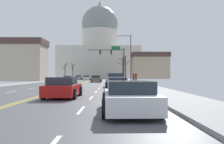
# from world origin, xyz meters

# --- Properties ---
(ground) EXTENTS (20.00, 180.00, 0.20)m
(ground) POSITION_xyz_m (0.00, -0.00, 0.02)
(ground) COLOR #4C4C51
(signal_gantry) EXTENTS (7.91, 0.41, 7.40)m
(signal_gantry) POSITION_xyz_m (5.47, 13.07, 5.39)
(signal_gantry) COLOR #28282D
(signal_gantry) RESTS_ON ground
(street_lamp_right) EXTENTS (2.46, 0.24, 8.12)m
(street_lamp_right) POSITION_xyz_m (7.88, 2.71, 4.95)
(street_lamp_right) COLOR #333338
(street_lamp_right) RESTS_ON ground
(capitol_building) EXTENTS (34.93, 22.25, 34.81)m
(capitol_building) POSITION_xyz_m (0.00, 70.51, 12.51)
(capitol_building) COLOR beige
(capitol_building) RESTS_ON ground
(sedan_near_00) EXTENTS (2.04, 4.27, 1.31)m
(sedan_near_00) POSITION_xyz_m (1.96, 8.24, 0.61)
(sedan_near_00) COLOR #6B6056
(sedan_near_00) RESTS_ON ground
(sedan_near_01) EXTENTS (2.11, 4.25, 1.27)m
(sedan_near_01) POSITION_xyz_m (5.08, 2.31, 0.60)
(sedan_near_01) COLOR black
(sedan_near_01) RESTS_ON ground
(sedan_near_02) EXTENTS (2.10, 4.63, 1.18)m
(sedan_near_02) POSITION_xyz_m (5.16, -3.96, 0.56)
(sedan_near_02) COLOR navy
(sedan_near_02) RESTS_ON ground
(pickup_truck_near_03) EXTENTS (2.42, 5.56, 1.60)m
(pickup_truck_near_03) POSITION_xyz_m (5.35, -9.89, 0.72)
(pickup_truck_near_03) COLOR #ADB2B7
(pickup_truck_near_03) RESTS_ON ground
(sedan_near_04) EXTENTS (2.09, 4.33, 1.14)m
(sedan_near_04) POSITION_xyz_m (5.33, -16.93, 0.54)
(sedan_near_04) COLOR black
(sedan_near_04) RESTS_ON ground
(sedan_near_05) EXTENTS (2.00, 4.30, 1.26)m
(sedan_near_05) POSITION_xyz_m (1.74, -23.89, 0.59)
(sedan_near_05) COLOR #B71414
(sedan_near_05) RESTS_ON ground
(sedan_near_06) EXTENTS (2.07, 4.61, 1.18)m
(sedan_near_06) POSITION_xyz_m (5.36, -29.94, 0.56)
(sedan_near_06) COLOR silver
(sedan_near_06) RESTS_ON ground
(sedan_oncoming_00) EXTENTS (2.04, 4.39, 1.19)m
(sedan_oncoming_00) POSITION_xyz_m (-5.30, 17.78, 0.55)
(sedan_oncoming_00) COLOR silver
(sedan_oncoming_00) RESTS_ON ground
(sedan_oncoming_01) EXTENTS (2.01, 4.42, 1.20)m
(sedan_oncoming_01) POSITION_xyz_m (-1.71, 26.87, 0.57)
(sedan_oncoming_01) COLOR silver
(sedan_oncoming_01) RESTS_ON ground
(sedan_oncoming_02) EXTENTS (2.18, 4.70, 1.26)m
(sedan_oncoming_02) POSITION_xyz_m (-5.24, 37.09, 0.58)
(sedan_oncoming_02) COLOR #9EA3A8
(sedan_oncoming_02) RESTS_ON ground
(flank_building_00) EXTENTS (12.03, 7.31, 9.44)m
(flank_building_00) POSITION_xyz_m (-16.11, 16.53, 4.77)
(flank_building_00) COLOR #B2A38E
(flank_building_00) RESTS_ON ground
(flank_building_01) EXTENTS (13.16, 8.45, 9.29)m
(flank_building_01) POSITION_xyz_m (18.80, 47.75, 4.70)
(flank_building_01) COLOR tan
(flank_building_01) RESTS_ON ground
(bare_tree_00) EXTENTS (2.27, 2.49, 6.53)m
(bare_tree_00) POSITION_xyz_m (8.35, 20.13, 3.40)
(bare_tree_00) COLOR #423328
(bare_tree_00) RESTS_ON ground
(bare_tree_01) EXTENTS (1.75, 2.41, 5.73)m
(bare_tree_01) POSITION_xyz_m (-8.77, 48.71, 2.94)
(bare_tree_01) COLOR #4C3D2D
(bare_tree_01) RESTS_ON ground
(bare_tree_02) EXTENTS (2.39, 2.11, 6.58)m
(bare_tree_02) POSITION_xyz_m (8.01, 26.07, 3.38)
(bare_tree_02) COLOR #4C3D2D
(bare_tree_02) RESTS_ON ground
(bare_tree_03) EXTENTS (2.29, 2.24, 5.27)m
(bare_tree_03) POSITION_xyz_m (-8.91, 34.37, 2.64)
(bare_tree_03) COLOR brown
(bare_tree_03) RESTS_ON ground
(pedestrian_00) EXTENTS (0.35, 0.34, 1.73)m
(pedestrian_00) POSITION_xyz_m (9.01, 6.46, 1.11)
(pedestrian_00) COLOR black
(pedestrian_00) RESTS_ON ground
(pedestrian_01) EXTENTS (0.35, 0.34, 1.71)m
(pedestrian_01) POSITION_xyz_m (8.67, -0.97, 1.09)
(pedestrian_01) COLOR #4C4238
(pedestrian_01) RESTS_ON ground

